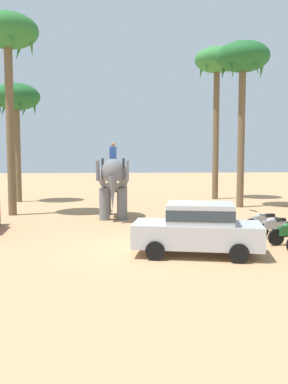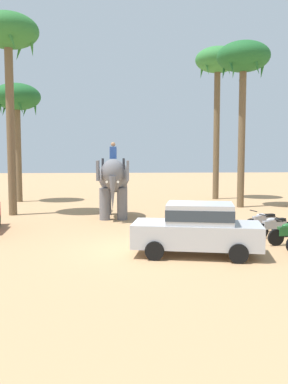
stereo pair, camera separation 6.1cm
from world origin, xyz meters
name	(u,v)px [view 1 (the left image)]	position (x,y,z in m)	size (l,w,h in m)	color
ground_plane	(150,249)	(0.00, 0.00, 0.00)	(120.00, 120.00, 0.00)	tan
car_sedan_foreground	(198,227)	(1.48, -0.90, 0.93)	(4.36, 2.50, 1.70)	#B7BABF
elephant_with_mahout	(114,179)	(-1.28, 7.28, 1.99)	(1.67, 3.88, 3.88)	slate
motorcycle_fourth_in_row	(274,226)	(5.04, 1.69, 0.46)	(1.76, 0.70, 0.94)	black
motorcycle_far_in_row	(264,221)	(5.06, 2.91, 0.46)	(1.78, 0.62, 0.94)	black
palm_tree_behind_elephant	(16,100)	(-7.87, 15.08, 6.95)	(3.20, 3.20, 8.09)	brown
palm_tree_near_hut	(243,63)	(6.55, 11.10, 8.76)	(3.20, 3.20, 10.05)	brown
palm_tree_left_of_road	(8,39)	(-6.74, 8.63, 9.26)	(3.20, 3.20, 10.60)	brown
palm_tree_far_back	(217,67)	(6.15, 15.91, 9.56)	(3.20, 3.20, 10.94)	brown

